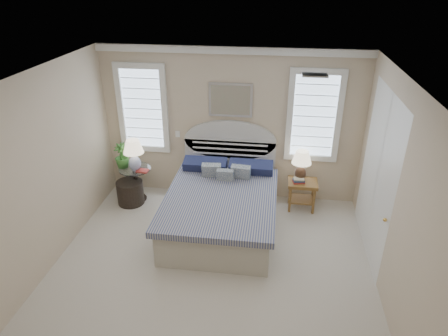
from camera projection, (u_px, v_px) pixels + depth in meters
floor at (207, 286)px, 5.32m from camera, size 4.50×5.00×0.01m
ceiling at (202, 87)px, 4.11m from camera, size 4.50×5.00×0.01m
wall_back at (231, 126)px, 6.93m from camera, size 4.50×0.02×2.70m
wall_left at (28, 187)px, 4.99m from camera, size 0.02×5.00×2.70m
wall_right at (403, 214)px, 4.44m from camera, size 0.02×5.00×2.70m
crown_molding at (231, 50)px, 6.32m from camera, size 4.50×0.08×0.12m
hvac_vent at (315, 75)px, 4.68m from camera, size 0.30×0.20×0.02m
switch_plate at (178, 134)px, 7.12m from camera, size 0.08×0.01×0.12m
window_left at (143, 108)px, 6.99m from camera, size 0.90×0.06×1.60m
window_right at (314, 116)px, 6.63m from camera, size 0.90×0.06×1.60m
painting at (230, 100)px, 6.68m from camera, size 0.74×0.04×0.58m
closet_door at (377, 176)px, 5.57m from camera, size 0.02×1.80×2.40m
bed at (222, 204)px, 6.44m from camera, size 1.72×2.28×1.47m
side_table_left at (136, 180)px, 7.17m from camera, size 0.56×0.56×0.63m
nightstand_right at (302, 189)px, 6.89m from camera, size 0.50×0.40×0.53m
floor_pot at (130, 192)px, 7.13m from camera, size 0.62×0.62×0.43m
lamp_left at (134, 152)px, 6.85m from camera, size 0.42×0.42×0.57m
lamp_right at (302, 162)px, 6.75m from camera, size 0.40×0.40×0.54m
potted_plant at (122, 156)px, 7.00m from camera, size 0.30×0.30×0.45m
books_left at (143, 171)px, 6.94m from camera, size 0.20×0.15×0.03m
books_right at (299, 180)px, 6.79m from camera, size 0.21×0.16×0.08m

